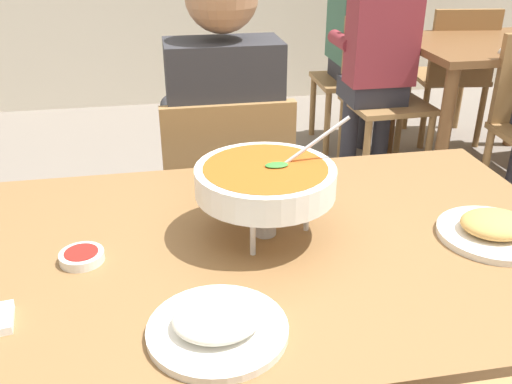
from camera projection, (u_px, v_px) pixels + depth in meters
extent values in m
cube|color=brown|center=(269.00, 251.00, 1.22)|extent=(1.38, 0.86, 0.04)
cylinder|color=brown|center=(27.00, 319.00, 1.62)|extent=(0.07, 0.07, 0.74)
cylinder|color=brown|center=(434.00, 274.00, 1.82)|extent=(0.07, 0.07, 0.74)
cube|color=olive|center=(224.00, 209.00, 2.08)|extent=(0.44, 0.44, 0.03)
cube|color=olive|center=(230.00, 172.00, 1.80)|extent=(0.42, 0.04, 0.45)
cylinder|color=olive|center=(264.00, 232.00, 2.38)|extent=(0.04, 0.04, 0.42)
cylinder|color=olive|center=(173.00, 240.00, 2.32)|extent=(0.04, 0.04, 0.42)
cylinder|color=olive|center=(284.00, 284.00, 2.04)|extent=(0.04, 0.04, 0.42)
cylinder|color=olive|center=(179.00, 295.00, 1.98)|extent=(0.04, 0.04, 0.42)
cylinder|color=#2D2D38|center=(250.00, 252.00, 2.21)|extent=(0.10, 0.10, 0.45)
cylinder|color=#2D2D38|center=(199.00, 257.00, 2.17)|extent=(0.10, 0.10, 0.45)
cube|color=#2D2D38|center=(224.00, 194.00, 2.03)|extent=(0.32, 0.32, 0.12)
cube|color=#2D2D33|center=(225.00, 119.00, 1.82)|extent=(0.36, 0.20, 0.50)
cylinder|color=#2D2D33|center=(261.00, 112.00, 2.05)|extent=(0.08, 0.28, 0.08)
cylinder|color=#2D2D33|center=(173.00, 117.00, 1.99)|extent=(0.08, 0.28, 0.08)
cylinder|color=silver|center=(307.00, 210.00, 1.24)|extent=(0.01, 0.01, 0.10)
cylinder|color=silver|center=(241.00, 199.00, 1.29)|extent=(0.01, 0.01, 0.10)
cylinder|color=silver|center=(253.00, 233.00, 1.15)|extent=(0.01, 0.01, 0.10)
torus|color=silver|center=(267.00, 193.00, 1.21)|extent=(0.21, 0.21, 0.01)
cylinder|color=#B2B2B7|center=(267.00, 226.00, 1.24)|extent=(0.05, 0.05, 0.04)
cone|color=orange|center=(267.00, 214.00, 1.23)|extent=(0.02, 0.02, 0.04)
cylinder|color=white|center=(267.00, 180.00, 1.19)|extent=(0.30, 0.30, 0.06)
cylinder|color=#B75119|center=(267.00, 170.00, 1.18)|extent=(0.26, 0.26, 0.01)
ellipsoid|color=#388433|center=(277.00, 165.00, 1.18)|extent=(0.05, 0.03, 0.01)
cylinder|color=silver|center=(307.00, 148.00, 1.20)|extent=(0.18, 0.01, 0.13)
cylinder|color=white|center=(218.00, 330.00, 0.95)|extent=(0.24, 0.24, 0.01)
ellipsoid|color=white|center=(217.00, 318.00, 0.94)|extent=(0.15, 0.13, 0.04)
cylinder|color=white|center=(493.00, 234.00, 1.23)|extent=(0.24, 0.24, 0.01)
ellipsoid|color=tan|center=(495.00, 224.00, 1.22)|extent=(0.15, 0.13, 0.04)
cylinder|color=white|center=(82.00, 256.00, 1.15)|extent=(0.09, 0.09, 0.02)
cylinder|color=maroon|center=(81.00, 252.00, 1.14)|extent=(0.07, 0.07, 0.01)
cube|color=brown|center=(498.00, 45.00, 3.15)|extent=(1.00, 0.80, 0.04)
cylinder|color=brown|center=(444.00, 137.00, 2.95)|extent=(0.07, 0.07, 0.74)
cylinder|color=brown|center=(392.00, 99.00, 3.55)|extent=(0.07, 0.07, 0.74)
cube|color=olive|center=(349.00, 81.00, 3.70)|extent=(0.45, 0.45, 0.03)
cube|color=olive|center=(382.00, 43.00, 3.62)|extent=(0.05, 0.42, 0.45)
cylinder|color=olive|center=(313.00, 106.00, 3.94)|extent=(0.04, 0.04, 0.42)
cylinder|color=olive|center=(327.00, 124.00, 3.60)|extent=(0.04, 0.04, 0.42)
cylinder|color=olive|center=(365.00, 104.00, 3.99)|extent=(0.04, 0.04, 0.42)
cylinder|color=olive|center=(384.00, 121.00, 3.66)|extent=(0.04, 0.04, 0.42)
cube|color=olive|center=(387.00, 104.00, 3.24)|extent=(0.46, 0.46, 0.03)
cube|color=olive|center=(377.00, 55.00, 3.30)|extent=(0.42, 0.06, 0.45)
cylinder|color=olive|center=(366.00, 156.00, 3.13)|extent=(0.04, 0.04, 0.42)
cylinder|color=olive|center=(428.00, 150.00, 3.21)|extent=(0.04, 0.04, 0.42)
cylinder|color=olive|center=(342.00, 133.00, 3.46)|extent=(0.04, 0.04, 0.42)
cylinder|color=olive|center=(399.00, 128.00, 3.54)|extent=(0.04, 0.04, 0.42)
cylinder|color=olive|center=(485.00, 166.00, 3.00)|extent=(0.04, 0.04, 0.42)
cube|color=olive|center=(447.00, 76.00, 3.79)|extent=(0.49, 0.49, 0.03)
cube|color=olive|center=(464.00, 47.00, 3.51)|extent=(0.42, 0.10, 0.45)
cylinder|color=olive|center=(459.00, 100.00, 4.07)|extent=(0.04, 0.04, 0.42)
cylinder|color=olive|center=(407.00, 101.00, 4.06)|extent=(0.04, 0.04, 0.42)
cylinder|color=olive|center=(480.00, 117.00, 3.73)|extent=(0.04, 0.04, 0.42)
cylinder|color=olive|center=(424.00, 118.00, 3.72)|extent=(0.04, 0.04, 0.42)
cylinder|color=#2D2D38|center=(366.00, 115.00, 3.72)|extent=(0.10, 0.10, 0.45)
cylinder|color=#2D2D38|center=(356.00, 106.00, 3.89)|extent=(0.10, 0.10, 0.45)
cube|color=#2D2D38|center=(359.00, 69.00, 3.67)|extent=(0.32, 0.32, 0.12)
cube|color=#3D6B56|center=(350.00, 20.00, 3.52)|extent=(0.20, 0.36, 0.50)
cylinder|color=#3D6B56|center=(390.00, 32.00, 3.44)|extent=(0.28, 0.08, 0.08)
cylinder|color=#3D6B56|center=(371.00, 23.00, 3.72)|extent=(0.28, 0.08, 0.08)
cylinder|color=#2D2D38|center=(381.00, 133.00, 3.41)|extent=(0.10, 0.10, 0.45)
cylinder|color=#2D2D38|center=(349.00, 135.00, 3.38)|extent=(0.10, 0.10, 0.45)
cube|color=#2D2D38|center=(372.00, 90.00, 3.23)|extent=(0.32, 0.32, 0.12)
cube|color=maroon|center=(382.00, 38.00, 3.02)|extent=(0.36, 0.20, 0.50)
cylinder|color=maroon|center=(395.00, 39.00, 3.25)|extent=(0.08, 0.28, 0.08)
cylinder|color=maroon|center=(342.00, 41.00, 3.20)|extent=(0.08, 0.28, 0.08)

